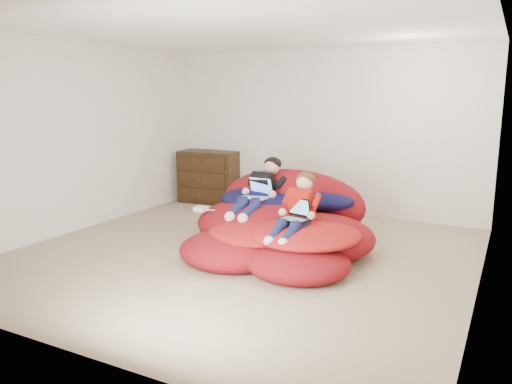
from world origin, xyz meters
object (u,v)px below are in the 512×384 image
object	(u,v)px
dresser	(209,177)
younger_boy	(297,207)
laptop_black	(296,214)
beanbag_pile	(281,224)
laptop_white	(258,192)
older_boy	(262,188)

from	to	relation	value
dresser	younger_boy	distance (m)	3.36
dresser	laptop_black	bearing A→B (deg)	-40.88
beanbag_pile	younger_boy	bearing A→B (deg)	-48.62
laptop_white	laptop_black	world-z (taller)	laptop_white
dresser	laptop_white	distance (m)	2.45
older_boy	laptop_white	distance (m)	0.11
beanbag_pile	laptop_black	bearing A→B (deg)	-50.88
beanbag_pile	younger_boy	xyz separation A→B (m)	(0.41, -0.46, 0.34)
dresser	laptop_black	world-z (taller)	dresser
dresser	younger_boy	xyz separation A→B (m)	(2.55, -2.17, 0.18)
laptop_black	beanbag_pile	bearing A→B (deg)	129.12
beanbag_pile	older_boy	bearing A→B (deg)	154.42
younger_boy	beanbag_pile	bearing A→B (deg)	131.38
laptop_black	older_boy	bearing A→B (deg)	138.53
dresser	laptop_white	bearing A→B (deg)	-42.44
dresser	younger_boy	world-z (taller)	younger_boy
younger_boy	laptop_black	size ratio (longest dim) A/B	2.62
beanbag_pile	laptop_black	xyz separation A→B (m)	(0.41, -0.50, 0.28)
older_boy	younger_boy	world-z (taller)	older_boy
older_boy	laptop_white	size ratio (longest dim) A/B	3.43
older_boy	laptop_white	xyz separation A→B (m)	(-0.00, -0.10, -0.04)
dresser	older_boy	world-z (taller)	older_boy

